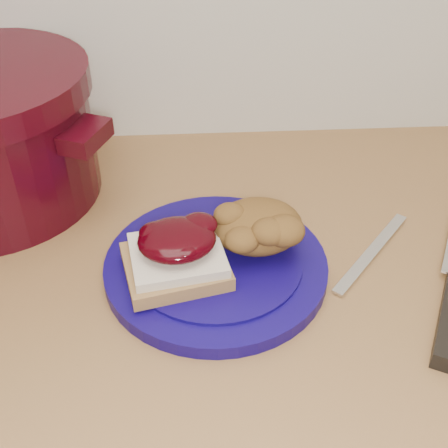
{
  "coord_description": "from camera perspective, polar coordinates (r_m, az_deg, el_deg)",
  "views": [
    {
      "loc": [
        -0.01,
        1.04,
        1.32
      ],
      "look_at": [
        0.02,
        1.51,
        0.95
      ],
      "focal_mm": 45.0,
      "sensor_mm": 36.0,
      "label": 1
    }
  ],
  "objects": [
    {
      "name": "stuffing_mound",
      "position": [
        0.61,
        3.44,
        -0.2
      ],
      "size": [
        0.11,
        0.1,
        0.05
      ],
      "primitive_type": "ellipsoid",
      "rotation": [
        0.0,
        0.0,
        0.12
      ],
      "color": "brown",
      "rests_on": "plate"
    },
    {
      "name": "plate",
      "position": [
        0.61,
        -0.83,
        -4.31
      ],
      "size": [
        0.27,
        0.27,
        0.02
      ],
      "primitive_type": "cylinder",
      "rotation": [
        0.0,
        0.0,
        0.12
      ],
      "color": "#0F0551",
      "rests_on": "wood_countertop"
    },
    {
      "name": "sandwich",
      "position": [
        0.57,
        -4.86,
        -3.02
      ],
      "size": [
        0.12,
        0.11,
        0.05
      ],
      "rotation": [
        0.0,
        0.0,
        0.12
      ],
      "color": "olive",
      "rests_on": "plate"
    },
    {
      "name": "butter_knife",
      "position": [
        0.66,
        14.8,
        -2.75
      ],
      "size": [
        0.12,
        0.13,
        0.0
      ],
      "primitive_type": "cube",
      "rotation": [
        0.0,
        0.0,
        0.86
      ],
      "color": "silver",
      "rests_on": "wood_countertop"
    }
  ]
}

